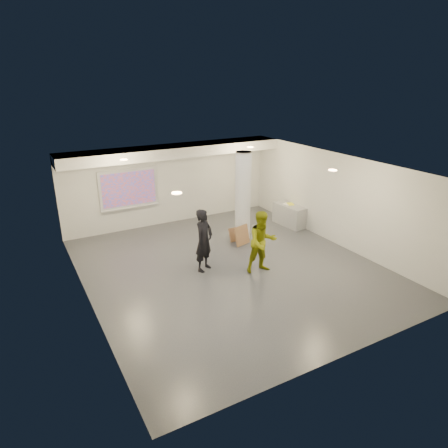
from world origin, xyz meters
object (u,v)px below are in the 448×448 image
column (243,196)px  credenza (290,215)px  man (262,242)px  projection_screen (129,189)px  woman (204,240)px

column → credenza: 2.49m
column → man: bearing=-108.9°
column → projection_screen: 4.08m
man → woman: bearing=154.8°
credenza → man: man is taller
credenza → woman: size_ratio=0.73×
credenza → man: 4.05m
woman → projection_screen: bearing=70.3°
column → man: column is taller
column → projection_screen: (-3.10, 2.65, 0.03)m
credenza → column: bearing=-179.4°
projection_screen → man: 5.57m
projection_screen → woman: bearing=-77.9°
credenza → man: size_ratio=0.74×
woman → column: bearing=2.4°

